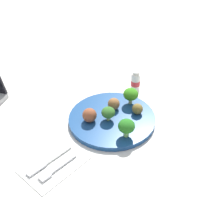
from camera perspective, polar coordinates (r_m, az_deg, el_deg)
ground_plane at (r=0.91m, az=0.00°, el=-1.77°), size 4.00×4.00×0.00m
plate at (r=0.91m, az=0.00°, el=-1.39°), size 0.28×0.28×0.02m
broccoli_floret_back_left at (r=0.87m, az=-0.60°, el=-0.22°), size 0.04×0.04×0.05m
broccoli_floret_far_rim at (r=0.94m, az=3.98°, el=3.53°), size 0.05×0.05×0.06m
broccoli_floret_back_right at (r=0.81m, az=2.97°, el=-2.95°), size 0.05×0.05×0.06m
meatball_back_left at (r=0.92m, az=0.36°, el=1.66°), size 0.04×0.04×0.04m
meatball_mid_left at (r=0.88m, az=-4.61°, el=-0.64°), size 0.05×0.05×0.05m
meatball_back_right at (r=0.91m, az=5.21°, el=0.63°), size 0.04×0.04×0.04m
napkin at (r=0.79m, az=-11.65°, el=-10.40°), size 0.17×0.12×0.01m
fork at (r=0.78m, az=-11.30°, el=-11.16°), size 0.12×0.02×0.01m
knife at (r=0.80m, az=-12.93°, el=-9.75°), size 0.15×0.02×0.01m
yogurt_bottle at (r=1.04m, az=4.80°, el=6.18°), size 0.03×0.03×0.08m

